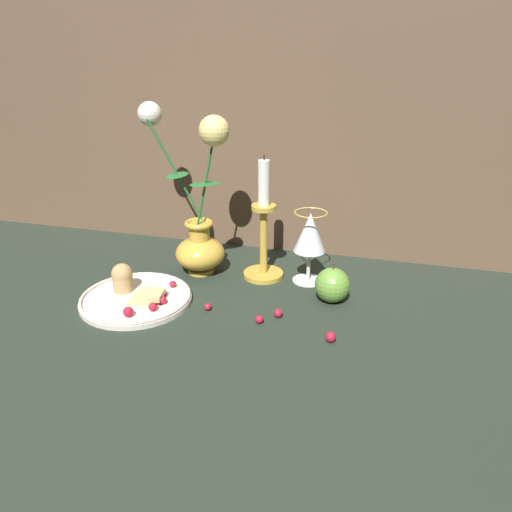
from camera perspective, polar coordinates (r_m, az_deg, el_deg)
The scene contains 10 objects.
ground_plane at distance 1.04m, azimuth -0.05°, elevation -4.85°, with size 2.40×2.40×0.00m, color #232D23.
vase at distance 1.11m, azimuth -6.69°, elevation 4.22°, with size 0.21×0.11×0.37m.
plate_with_pastries at distance 1.05m, azimuth -13.69°, elevation -4.39°, with size 0.23×0.23×0.07m.
wine_glass at distance 1.07m, azimuth 6.18°, elevation 2.39°, with size 0.07×0.07×0.16m.
candlestick at distance 1.09m, azimuth 0.87°, elevation 2.50°, with size 0.09×0.09×0.27m.
apple_beside_vase at distance 1.02m, azimuth 8.71°, elevation -3.30°, with size 0.07×0.07×0.08m.
berry_near_plate at distance 0.97m, azimuth 2.54°, elevation -6.55°, with size 0.02×0.02×0.02m, color #AD192D.
berry_front_center at distance 0.90m, azimuth 8.53°, elevation -9.14°, with size 0.02×0.02×0.02m, color #AD192D.
berry_by_glass_stem at distance 0.95m, azimuth 0.38°, elevation -7.25°, with size 0.02×0.02×0.02m, color #AD192D.
berry_under_candlestick at distance 0.99m, azimuth -5.54°, elevation -5.81°, with size 0.01×0.01×0.01m, color #AD192D.
Camera 1 is at (0.24, -0.88, 0.49)m, focal length 35.00 mm.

